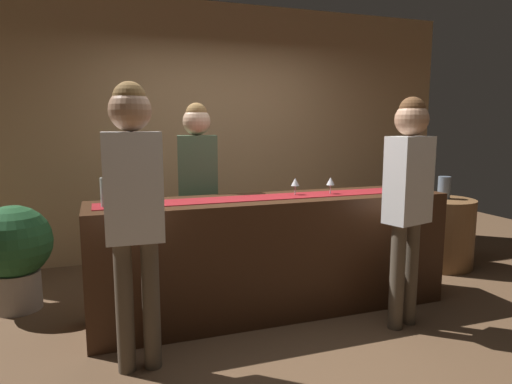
{
  "coord_description": "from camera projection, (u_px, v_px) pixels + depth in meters",
  "views": [
    {
      "loc": [
        -1.32,
        -3.32,
        1.53
      ],
      "look_at": [
        -0.16,
        0.0,
        1.01
      ],
      "focal_mm": 31.69,
      "sensor_mm": 36.0,
      "label": 1
    }
  ],
  "objects": [
    {
      "name": "wine_bottle_green",
      "position": [
        134.0,
        189.0,
        3.28
      ],
      "size": [
        0.07,
        0.07,
        0.3
      ],
      "color": "#194723",
      "rests_on": "bar_counter"
    },
    {
      "name": "round_side_table",
      "position": [
        441.0,
        233.0,
        4.9
      ],
      "size": [
        0.68,
        0.68,
        0.74
      ],
      "primitive_type": "cylinder",
      "color": "brown",
      "rests_on": "ground"
    },
    {
      "name": "customer_browsing",
      "position": [
        134.0,
        195.0,
        2.7
      ],
      "size": [
        0.35,
        0.25,
        1.78
      ],
      "rotation": [
        0.0,
        0.0,
        -0.03
      ],
      "color": "brown",
      "rests_on": "ground"
    },
    {
      "name": "wine_glass_mid_counter",
      "position": [
        295.0,
        182.0,
        3.7
      ],
      "size": [
        0.07,
        0.07,
        0.14
      ],
      "color": "silver",
      "rests_on": "bar_counter"
    },
    {
      "name": "back_wall",
      "position": [
        215.0,
        132.0,
        5.32
      ],
      "size": [
        6.0,
        0.12,
        2.9
      ],
      "primitive_type": "cube",
      "color": "tan",
      "rests_on": "ground"
    },
    {
      "name": "ground_plane",
      "position": [
        274.0,
        310.0,
        3.76
      ],
      "size": [
        10.0,
        10.0,
        0.0
      ],
      "primitive_type": "plane",
      "color": "brown"
    },
    {
      "name": "wine_bottle_clear",
      "position": [
        106.0,
        191.0,
        3.16
      ],
      "size": [
        0.07,
        0.07,
        0.3
      ],
      "color": "#B2C6C1",
      "rests_on": "bar_counter"
    },
    {
      "name": "potted_plant_tall",
      "position": [
        14.0,
        250.0,
        3.71
      ],
      "size": [
        0.6,
        0.6,
        0.88
      ],
      "color": "#9E9389",
      "rests_on": "ground"
    },
    {
      "name": "bartender",
      "position": [
        198.0,
        178.0,
        3.98
      ],
      "size": [
        0.37,
        0.25,
        1.72
      ],
      "rotation": [
        0.0,
        0.0,
        2.98
      ],
      "color": "#26262B",
      "rests_on": "ground"
    },
    {
      "name": "vase_on_side_table",
      "position": [
        444.0,
        188.0,
        4.86
      ],
      "size": [
        0.13,
        0.13,
        0.24
      ],
      "primitive_type": "cylinder",
      "color": "slate",
      "rests_on": "round_side_table"
    },
    {
      "name": "wine_glass_near_customer",
      "position": [
        331.0,
        182.0,
        3.75
      ],
      "size": [
        0.07,
        0.07,
        0.14
      ],
      "color": "silver",
      "rests_on": "bar_counter"
    },
    {
      "name": "bar_counter",
      "position": [
        274.0,
        255.0,
        3.69
      ],
      "size": [
        2.91,
        0.6,
        0.96
      ],
      "primitive_type": "cube",
      "color": "#3D2314",
      "rests_on": "ground"
    },
    {
      "name": "counter_runner_cloth",
      "position": [
        274.0,
        197.0,
        3.62
      ],
      "size": [
        2.76,
        0.28,
        0.01
      ],
      "primitive_type": "cube",
      "color": "maroon",
      "rests_on": "bar_counter"
    },
    {
      "name": "customer_sipping",
      "position": [
        408.0,
        187.0,
        3.33
      ],
      "size": [
        0.38,
        0.29,
        1.73
      ],
      "rotation": [
        0.0,
        0.0,
        0.28
      ],
      "color": "brown",
      "rests_on": "ground"
    }
  ]
}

